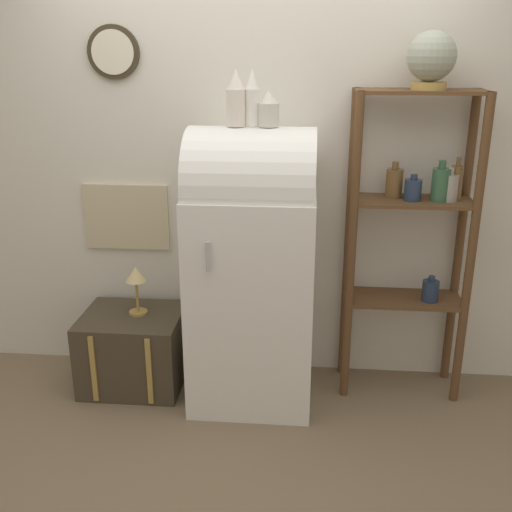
% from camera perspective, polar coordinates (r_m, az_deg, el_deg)
% --- Properties ---
extents(ground_plane, '(12.00, 12.00, 0.00)m').
position_cam_1_polar(ground_plane, '(3.54, -0.68, -14.65)').
color(ground_plane, '#7A664C').
extents(wall_back, '(7.00, 0.09, 2.70)m').
position_cam_1_polar(wall_back, '(3.57, 0.07, 9.16)').
color(wall_back, silver).
rests_on(wall_back, ground_plane).
extents(refrigerator, '(0.69, 0.69, 1.59)m').
position_cam_1_polar(refrigerator, '(3.36, -0.35, -0.69)').
color(refrigerator, white).
rests_on(refrigerator, ground_plane).
extents(suitcase_trunk, '(0.59, 0.51, 0.46)m').
position_cam_1_polar(suitcase_trunk, '(3.78, -11.57, -8.70)').
color(suitcase_trunk, '#423828').
rests_on(suitcase_trunk, ground_plane).
extents(shelf_unit, '(0.70, 0.31, 1.77)m').
position_cam_1_polar(shelf_unit, '(3.48, 14.70, 2.89)').
color(shelf_unit, brown).
rests_on(shelf_unit, ground_plane).
extents(globe, '(0.25, 0.25, 0.29)m').
position_cam_1_polar(globe, '(3.31, 16.35, 17.62)').
color(globe, '#AD8942').
rests_on(globe, shelf_unit).
extents(vase_left, '(0.10, 0.10, 0.29)m').
position_cam_1_polar(vase_left, '(3.18, -1.93, 14.65)').
color(vase_left, silver).
rests_on(vase_left, refrigerator).
extents(vase_center, '(0.08, 0.08, 0.29)m').
position_cam_1_polar(vase_center, '(3.19, -0.40, 14.67)').
color(vase_center, white).
rests_on(vase_center, refrigerator).
extents(vase_right, '(0.11, 0.11, 0.18)m').
position_cam_1_polar(vase_right, '(3.17, 1.21, 13.75)').
color(vase_right, beige).
rests_on(vase_right, refrigerator).
extents(desk_lamp, '(0.12, 0.12, 0.30)m').
position_cam_1_polar(desk_lamp, '(3.60, -11.35, -2.22)').
color(desk_lamp, '#AD8942').
rests_on(desk_lamp, suitcase_trunk).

